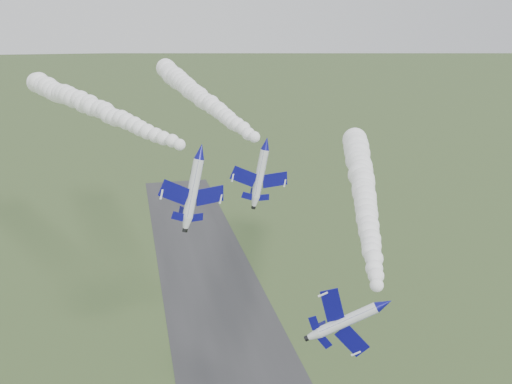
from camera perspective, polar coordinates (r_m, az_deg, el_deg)
runway at (r=111.03m, az=-1.64°, el=-17.44°), size 24.00×260.00×0.04m
jet_lead at (r=72.15m, az=12.73°, el=-10.89°), size 5.59×11.72×8.63m
smoke_trail_jet_lead at (r=106.68m, az=10.65°, el=0.12°), size 25.15×71.00×5.84m
jet_pair_left at (r=82.32m, az=-5.53°, el=4.07°), size 10.61×12.52×4.03m
smoke_trail_jet_pair_left at (r=117.83m, az=-16.15°, el=8.26°), size 35.68×69.27×4.89m
jet_pair_right at (r=84.94m, az=1.04°, el=4.88°), size 9.28×11.19×3.19m
smoke_trail_jet_pair_right at (r=120.35m, az=-5.80°, el=9.66°), size 16.77×71.25×4.94m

